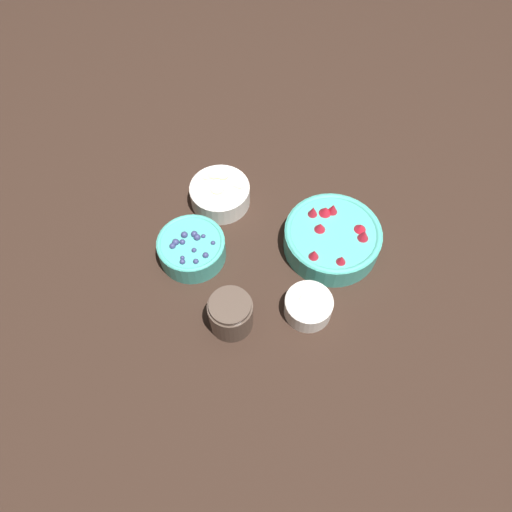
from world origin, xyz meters
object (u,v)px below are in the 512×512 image
(bowl_strawberries, at_px, (332,237))
(bowl_bananas, at_px, (220,193))
(bowl_blueberries, at_px, (192,247))
(jar_chocolate, at_px, (231,314))
(bowl_cream, at_px, (309,305))

(bowl_strawberries, xyz_separation_m, bowl_bananas, (0.28, -0.07, -0.00))
(bowl_blueberries, height_order, jar_chocolate, jar_chocolate)
(bowl_cream, bearing_deg, bowl_strawberries, -97.65)
(bowl_bananas, bearing_deg, bowl_strawberries, 165.96)
(bowl_blueberries, bearing_deg, bowl_strawberries, -162.59)
(bowl_blueberries, bearing_deg, bowl_bananas, -97.38)
(bowl_bananas, xyz_separation_m, bowl_cream, (-0.26, 0.25, -0.00))
(bowl_bananas, height_order, jar_chocolate, jar_chocolate)
(bowl_blueberries, distance_m, jar_chocolate, 0.19)
(bowl_strawberries, distance_m, bowl_blueberries, 0.32)
(bowl_blueberries, xyz_separation_m, jar_chocolate, (-0.13, 0.14, 0.01))
(bowl_blueberries, bearing_deg, jar_chocolate, 131.85)
(bowl_strawberries, height_order, bowl_cream, bowl_strawberries)
(bowl_strawberries, relative_size, bowl_cream, 2.15)
(bowl_strawberries, bearing_deg, jar_chocolate, 53.40)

